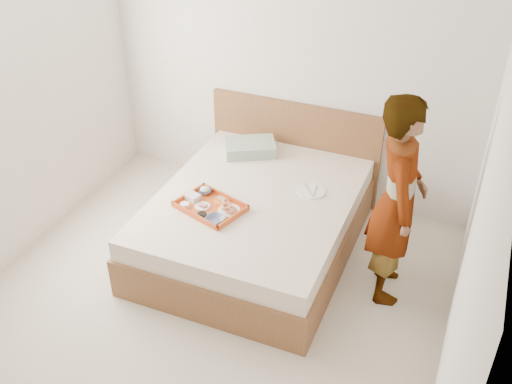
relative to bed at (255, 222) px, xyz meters
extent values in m
cube|color=beige|center=(-0.08, -1.00, -0.27)|extent=(3.50, 4.00, 0.01)
cube|color=silver|center=(-0.08, 1.00, 1.04)|extent=(3.50, 0.01, 2.60)
cube|color=silver|center=(1.67, -1.00, 1.04)|extent=(0.01, 4.00, 2.60)
cube|color=brown|center=(0.00, 0.00, 0.00)|extent=(1.65, 2.00, 0.53)
cube|color=brown|center=(0.00, 0.97, 0.21)|extent=(1.65, 0.06, 0.95)
cube|color=#98B292|center=(-0.32, 0.65, 0.32)|extent=(0.55, 0.49, 0.11)
cube|color=#CF551D|center=(-0.27, -0.29, 0.29)|extent=(0.60, 0.51, 0.05)
cylinder|color=white|center=(-0.10, -0.29, 0.28)|extent=(0.22, 0.22, 0.01)
imported|color=#1A2B4B|center=(-0.15, -0.45, 0.30)|extent=(0.18, 0.18, 0.04)
cylinder|color=black|center=(-0.27, -0.43, 0.29)|extent=(0.09, 0.09, 0.03)
cylinder|color=white|center=(-0.33, -0.31, 0.28)|extent=(0.16, 0.16, 0.01)
cylinder|color=orange|center=(-0.21, -0.19, 0.28)|extent=(0.16, 0.16, 0.01)
imported|color=#1A2B4B|center=(-0.39, -0.13, 0.30)|extent=(0.14, 0.14, 0.04)
cube|color=silver|center=(-0.44, -0.25, 0.30)|extent=(0.13, 0.12, 0.05)
cylinder|color=white|center=(-0.46, -0.36, 0.29)|extent=(0.09, 0.09, 0.03)
cylinder|color=white|center=(0.41, 0.25, 0.27)|extent=(0.29, 0.29, 0.01)
imported|color=silver|center=(1.15, -0.07, 0.57)|extent=(0.54, 0.69, 1.68)
camera|label=1|loc=(1.57, -3.74, 3.02)|focal=41.76mm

